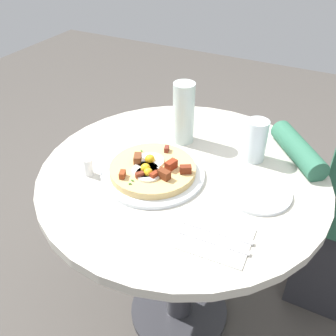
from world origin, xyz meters
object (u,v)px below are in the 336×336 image
Objects in this scene: water_bottle at (184,113)px; water_glass at (256,140)px; breakfast_pizza at (152,169)px; salt_shaker at (88,167)px; bread_plate at (257,193)px; pizza_plate at (153,174)px; knife at (213,242)px; fork at (218,232)px; dining_table at (182,213)px.

water_glass is at bearing -89.39° from water_bottle.
breakfast_pizza is at bearing -178.37° from water_bottle.
breakfast_pizza is 0.19m from salt_shaker.
salt_shaker is (-0.14, 0.48, 0.02)m from bread_plate.
water_bottle is 0.36m from salt_shaker.
water_glass is at bearing 20.75° from bread_plate.
knife is at bearing -123.26° from pizza_plate.
bread_plate is 1.06× the size of fork.
knife is (-0.17, -0.27, -0.02)m from breakfast_pizza.
bread_plate is 1.06× the size of knife.
dining_table is 0.33m from water_bottle.
knife is at bearing 90.00° from fork.
water_glass is at bearing -46.97° from pizza_plate.
pizza_plate reaches higher than bread_plate.
bread_plate is 0.50m from salt_shaker.
fork is at bearing -117.37° from breakfast_pizza.
fork is at bearing -97.10° from salt_shaker.
water_glass is at bearing -89.66° from fork.
pizza_plate reaches higher than dining_table.
breakfast_pizza is 0.30m from fork.
pizza_plate is 0.02m from breakfast_pizza.
fork reaches higher than dining_table.
water_bottle is at bearing -28.63° from salt_shaker.
pizza_plate is 0.32m from knife.
pizza_plate is 1.73× the size of knife.
knife is at bearing -140.52° from dining_table.
water_bottle reaches higher than breakfast_pizza.
pizza_plate is at bearing 17.38° from breakfast_pizza.
salt_shaker reaches higher than dining_table.
fork is 3.27× the size of salt_shaker.
dining_table is at bearing -59.52° from salt_shaker.
salt_shaker is (-0.31, 0.17, -0.08)m from water_bottle.
dining_table is at bearing 134.16° from water_glass.
water_glass reaches higher than knife.
bread_plate is at bearing -90.85° from dining_table.
dining_table is 0.22m from breakfast_pizza.
salt_shaker is (0.05, 0.44, 0.02)m from fork.
breakfast_pizza is at bearing -64.90° from salt_shaker.
bread_plate reaches higher than knife.
pizza_plate is 1.49× the size of water_bottle.
knife is at bearing -145.72° from water_bottle.
pizza_plate is 0.34m from water_glass.
water_bottle is at bearing 1.48° from pizza_plate.
water_bottle reaches higher than bread_plate.
salt_shaker is at bearing -14.60° from knife.
knife is 0.49m from water_bottle.
fork is (-0.20, -0.19, 0.18)m from dining_table.
dining_table is 4.23× the size of water_bottle.
water_glass is (0.17, -0.17, 0.24)m from dining_table.
bread_plate is at bearing -79.41° from pizza_plate.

